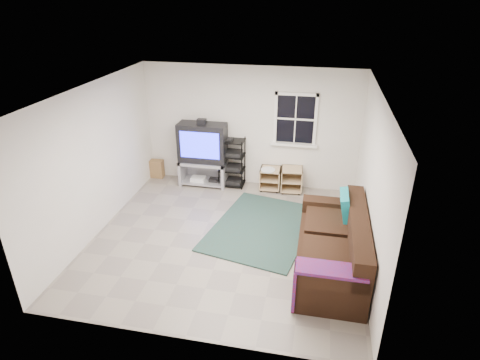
% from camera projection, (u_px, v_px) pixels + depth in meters
% --- Properties ---
extents(room, '(4.60, 4.62, 4.60)m').
position_uv_depth(room, '(295.00, 123.00, 8.27)').
color(room, gray).
rests_on(room, ground).
extents(tv_unit, '(1.03, 0.51, 1.51)m').
position_uv_depth(tv_unit, '(203.00, 149.00, 8.68)').
color(tv_unit, '#A5A5AD').
rests_on(tv_unit, ground).
extents(av_rack, '(0.55, 0.40, 1.10)m').
position_uv_depth(av_rack, '(232.00, 165.00, 8.77)').
color(av_rack, black).
rests_on(av_rack, ground).
extents(side_table_left, '(0.48, 0.48, 0.53)m').
position_uv_depth(side_table_left, '(291.00, 178.00, 8.63)').
color(side_table_left, tan).
rests_on(side_table_left, ground).
extents(side_table_right, '(0.44, 0.47, 0.50)m').
position_uv_depth(side_table_right, '(270.00, 177.00, 8.71)').
color(side_table_right, tan).
rests_on(side_table_right, ground).
extents(sofa, '(1.00, 2.25, 1.03)m').
position_uv_depth(sofa, '(334.00, 249.00, 6.16)').
color(sofa, black).
rests_on(sofa, ground).
extents(shag_rug, '(2.08, 2.57, 0.03)m').
position_uv_depth(shag_rug, '(262.00, 227.00, 7.37)').
color(shag_rug, '#2F2115').
rests_on(shag_rug, ground).
extents(paper_bag, '(0.29, 0.19, 0.42)m').
position_uv_depth(paper_bag, '(157.00, 169.00, 9.27)').
color(paper_bag, olive).
rests_on(paper_bag, ground).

